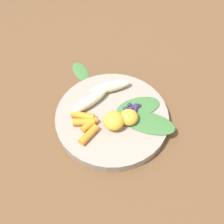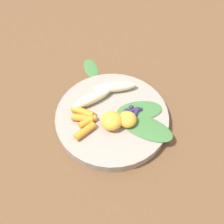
{
  "view_description": "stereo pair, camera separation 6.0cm",
  "coord_description": "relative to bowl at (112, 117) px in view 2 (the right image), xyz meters",
  "views": [
    {
      "loc": [
        0.35,
        -0.11,
        0.54
      ],
      "look_at": [
        0.0,
        0.0,
        0.04
      ],
      "focal_mm": 39.7,
      "sensor_mm": 36.0,
      "label": 1
    },
    {
      "loc": [
        0.36,
        -0.05,
        0.54
      ],
      "look_at": [
        0.0,
        0.0,
        0.04
      ],
      "focal_mm": 39.7,
      "sensor_mm": 36.0,
      "label": 2
    }
  ],
  "objects": [
    {
      "name": "banana_peeled_left",
      "position": [
        -0.05,
        -0.05,
        0.03
      ],
      "size": [
        0.07,
        0.12,
        0.03
      ],
      "primitive_type": "ellipsoid",
      "rotation": [
        0.0,
        0.0,
        5.13
      ],
      "color": "beige",
      "rests_on": "bowl"
    },
    {
      "name": "kale_leaf_right",
      "position": [
        -0.0,
        0.07,
        0.02
      ],
      "size": [
        0.06,
        0.12,
        0.0
      ],
      "primitive_type": "ellipsoid",
      "rotation": [
        0.0,
        0.0,
        7.86
      ],
      "color": "#3D7038",
      "rests_on": "bowl"
    },
    {
      "name": "orange_segment_near",
      "position": [
        0.03,
        0.03,
        0.03
      ],
      "size": [
        0.04,
        0.04,
        0.03
      ],
      "primitive_type": "ellipsoid",
      "color": "#F4A833",
      "rests_on": "bowl"
    },
    {
      "name": "carrot_rear",
      "position": [
        0.05,
        -0.07,
        0.02
      ],
      "size": [
        0.05,
        0.06,
        0.02
      ],
      "primitive_type": "cylinder",
      "rotation": [
        0.0,
        1.57,
        5.3
      ],
      "color": "orange",
      "rests_on": "bowl"
    },
    {
      "name": "carrot_mid_right",
      "position": [
        0.02,
        -0.06,
        0.02
      ],
      "size": [
        0.03,
        0.05,
        0.02
      ],
      "primitive_type": "cylinder",
      "rotation": [
        0.0,
        1.57,
        5.16
      ],
      "color": "orange",
      "rests_on": "bowl"
    },
    {
      "name": "bowl",
      "position": [
        0.0,
        0.0,
        0.0
      ],
      "size": [
        0.29,
        0.29,
        0.03
      ],
      "primitive_type": "cylinder",
      "color": "gray",
      "rests_on": "ground_plane"
    },
    {
      "name": "carrot_front",
      "position": [
        -0.01,
        -0.07,
        0.02
      ],
      "size": [
        0.05,
        0.06,
        0.02
      ],
      "primitive_type": "cylinder",
      "rotation": [
        0.0,
        1.57,
        4.16
      ],
      "color": "orange",
      "rests_on": "bowl"
    },
    {
      "name": "blueberry_pile",
      "position": [
        0.0,
        0.05,
        0.02
      ],
      "size": [
        0.04,
        0.05,
        0.02
      ],
      "color": "#2D234C",
      "rests_on": "bowl"
    },
    {
      "name": "orange_segment_far",
      "position": [
        0.03,
        -0.01,
        0.03
      ],
      "size": [
        0.05,
        0.05,
        0.04
      ],
      "primitive_type": "ellipsoid",
      "color": "#F4A833",
      "rests_on": "bowl"
    },
    {
      "name": "carrot_mid_left",
      "position": [
        0.01,
        -0.07,
        0.02
      ],
      "size": [
        0.03,
        0.06,
        0.02
      ],
      "primitive_type": "cylinder",
      "rotation": [
        0.0,
        1.57,
        4.41
      ],
      "color": "orange",
      "rests_on": "bowl"
    },
    {
      "name": "kale_leaf_stray",
      "position": [
        -0.2,
        -0.04,
        -0.01
      ],
      "size": [
        0.09,
        0.05,
        0.01
      ],
      "primitive_type": "ellipsoid",
      "rotation": [
        0.0,
        0.0,
        3.31
      ],
      "color": "#3D7038",
      "rests_on": "ground_plane"
    },
    {
      "name": "kale_leaf_left",
      "position": [
        0.05,
        0.08,
        0.02
      ],
      "size": [
        0.13,
        0.15,
        0.0
      ],
      "primitive_type": "ellipsoid",
      "rotation": [
        0.0,
        0.0,
        7.23
      ],
      "color": "#3D7038",
      "rests_on": "bowl"
    },
    {
      "name": "banana_peeled_right",
      "position": [
        -0.08,
        0.02,
        0.03
      ],
      "size": [
        0.03,
        0.12,
        0.03
      ],
      "primitive_type": "ellipsoid",
      "rotation": [
        0.0,
        0.0,
        4.7
      ],
      "color": "beige",
      "rests_on": "bowl"
    },
    {
      "name": "ground_plane",
      "position": [
        0.0,
        0.0,
        -0.01
      ],
      "size": [
        2.4,
        2.4,
        0.0
      ],
      "primitive_type": "plane",
      "color": "brown"
    }
  ]
}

